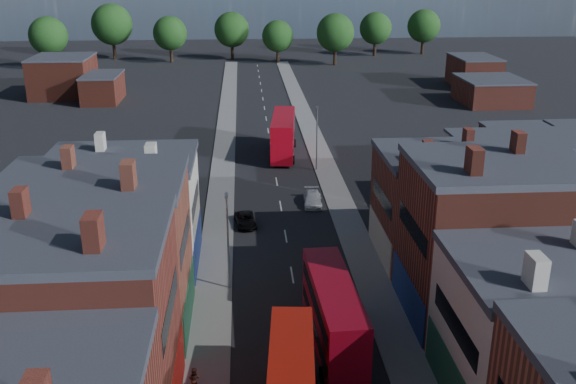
{
  "coord_description": "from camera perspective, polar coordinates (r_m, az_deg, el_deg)",
  "views": [
    {
      "loc": [
        -3.75,
        -15.95,
        24.98
      ],
      "look_at": [
        0.0,
        36.89,
        5.65
      ],
      "focal_mm": 40.0,
      "sensor_mm": 36.0,
      "label": 1
    }
  ],
  "objects": [
    {
      "name": "pavement_west",
      "position": [
        70.56,
        -6.03,
        -0.75
      ],
      "size": [
        3.0,
        200.0,
        0.12
      ],
      "primitive_type": "cube",
      "color": "gray",
      "rests_on": "ground"
    },
    {
      "name": "pavement_east",
      "position": [
        71.24,
        4.47,
        -0.49
      ],
      "size": [
        3.0,
        200.0,
        0.12
      ],
      "primitive_type": "cube",
      "color": "gray",
      "rests_on": "ground"
    },
    {
      "name": "lamp_post_2",
      "position": [
        50.25,
        -5.38,
        -3.84
      ],
      "size": [
        0.25,
        0.7,
        8.12
      ],
      "color": "slate",
      "rests_on": "ground"
    },
    {
      "name": "lamp_post_3",
      "position": [
        79.12,
        2.58,
        5.18
      ],
      "size": [
        0.25,
        0.7,
        8.12
      ],
      "color": "slate",
      "rests_on": "ground"
    },
    {
      "name": "bus_1",
      "position": [
        43.69,
        4.05,
        -10.75
      ],
      "size": [
        3.24,
        11.45,
        4.9
      ],
      "rotation": [
        0.0,
        0.0,
        0.04
      ],
      "color": "maroon",
      "rests_on": "ground"
    },
    {
      "name": "bus_2",
      "position": [
        85.9,
        -0.42,
        5.15
      ],
      "size": [
        4.07,
        12.69,
        5.38
      ],
      "rotation": [
        0.0,
        0.0,
        -0.1
      ],
      "color": "#AD0715",
      "rests_on": "ground"
    },
    {
      "name": "car_2",
      "position": [
        63.77,
        -3.8,
        -2.5
      ],
      "size": [
        2.41,
        4.38,
        1.16
      ],
      "primitive_type": "imported",
      "rotation": [
        0.0,
        0.0,
        0.12
      ],
      "color": "black",
      "rests_on": "ground"
    },
    {
      "name": "car_3",
      "position": [
        69.01,
        2.2,
        -0.59
      ],
      "size": [
        2.13,
        4.71,
        1.34
      ],
      "primitive_type": "imported",
      "rotation": [
        0.0,
        0.0,
        -0.06
      ],
      "color": "silver",
      "rests_on": "ground"
    },
    {
      "name": "ped_1",
      "position": [
        41.05,
        -8.34,
        -16.12
      ],
      "size": [
        0.85,
        0.67,
        1.55
      ],
      "primitive_type": "imported",
      "rotation": [
        0.0,
        0.0,
        2.75
      ],
      "color": "#3B1E17",
      "rests_on": "pavement_west"
    }
  ]
}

